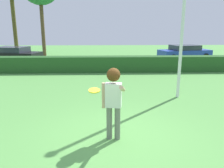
% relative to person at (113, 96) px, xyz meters
% --- Properties ---
extents(ground_plane, '(60.00, 60.00, 0.00)m').
position_rel_person_xyz_m(ground_plane, '(0.18, 0.06, -1.12)').
color(ground_plane, '#589A48').
extents(person, '(0.56, 0.78, 1.78)m').
position_rel_person_xyz_m(person, '(0.00, 0.00, 0.00)').
color(person, slate).
rests_on(person, ground).
extents(frisbee, '(0.23, 0.23, 0.07)m').
position_rel_person_xyz_m(frisbee, '(-0.41, -0.73, 0.34)').
color(frisbee, yellow).
extents(lamppost, '(0.24, 0.24, 6.62)m').
position_rel_person_xyz_m(lamppost, '(2.68, 3.40, 2.51)').
color(lamppost, silver).
rests_on(lamppost, ground).
extents(hedge_row, '(21.54, 0.90, 0.95)m').
position_rel_person_xyz_m(hedge_row, '(0.18, 8.79, -0.65)').
color(hedge_row, '#255222').
rests_on(hedge_row, ground).
extents(parked_car_black, '(4.48, 2.65, 1.25)m').
position_rel_person_xyz_m(parked_car_black, '(-7.20, 12.47, -0.43)').
color(parked_car_black, black).
rests_on(parked_car_black, ground).
extents(parked_car_blue, '(4.47, 2.56, 1.25)m').
position_rel_person_xyz_m(parked_car_blue, '(6.50, 13.75, -0.43)').
color(parked_car_blue, '#263FA5').
rests_on(parked_car_blue, ground).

